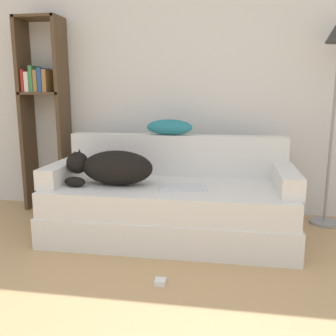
{
  "coord_description": "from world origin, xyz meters",
  "views": [
    {
      "loc": [
        0.4,
        -0.69,
        1.13
      ],
      "look_at": [
        -0.05,
        2.01,
        0.58
      ],
      "focal_mm": 40.0,
      "sensor_mm": 36.0,
      "label": 1
    }
  ],
  "objects": [
    {
      "name": "power_adapter",
      "position": [
        0.02,
        1.33,
        0.02
      ],
      "size": [
        0.07,
        0.07,
        0.03
      ],
      "color": "silver",
      "rests_on": "ground_plane"
    },
    {
      "name": "couch_arm_left",
      "position": [
        -0.92,
        2.1,
        0.5
      ],
      "size": [
        0.15,
        0.68,
        0.15
      ],
      "color": "silver",
      "rests_on": "couch"
    },
    {
      "name": "laptop",
      "position": [
        0.07,
        2.0,
        0.43
      ],
      "size": [
        0.37,
        0.24,
        0.02
      ],
      "rotation": [
        0.0,
        0.0,
        0.15
      ],
      "color": "silver",
      "rests_on": "couch"
    },
    {
      "name": "couch_arm_right",
      "position": [
        0.83,
        2.1,
        0.5
      ],
      "size": [
        0.15,
        0.68,
        0.15
      ],
      "color": "silver",
      "rests_on": "couch"
    },
    {
      "name": "wall_back",
      "position": [
        0.0,
        2.85,
        1.35
      ],
      "size": [
        7.4,
        0.06,
        2.7
      ],
      "color": "silver",
      "rests_on": "ground_plane"
    },
    {
      "name": "couch_backrest",
      "position": [
        -0.05,
        2.47,
        0.6
      ],
      "size": [
        1.85,
        0.15,
        0.35
      ],
      "color": "silver",
      "rests_on": "couch"
    },
    {
      "name": "couch",
      "position": [
        -0.05,
        2.1,
        0.21
      ],
      "size": [
        1.89,
        0.87,
        0.43
      ],
      "color": "silver",
      "rests_on": "ground_plane"
    },
    {
      "name": "throw_pillow",
      "position": [
        -0.1,
        2.45,
        0.84
      ],
      "size": [
        0.39,
        0.16,
        0.13
      ],
      "color": "teal",
      "rests_on": "couch_backrest"
    },
    {
      "name": "dog",
      "position": [
        -0.49,
        2.03,
        0.56
      ],
      "size": [
        0.69,
        0.3,
        0.27
      ],
      "color": "black",
      "rests_on": "couch"
    },
    {
      "name": "bookshelf",
      "position": [
        -1.35,
        2.67,
        1.02
      ],
      "size": [
        0.42,
        0.26,
        1.81
      ],
      "color": "#4C3823",
      "rests_on": "ground_plane"
    }
  ]
}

